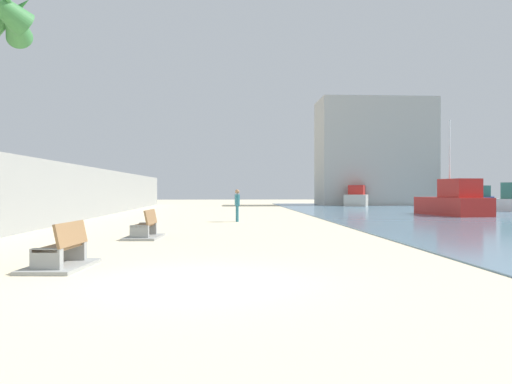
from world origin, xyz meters
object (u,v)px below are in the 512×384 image
boat_far_left (358,198)px  bench_far (145,231)px  boat_far_right (511,201)px  boat_outer (454,202)px  bench_near (62,257)px  person_walking (237,203)px  boat_nearest (483,199)px

boat_far_left → bench_far: bearing=-115.0°
boat_far_right → boat_outer: size_ratio=0.74×
bench_near → boat_far_right: size_ratio=0.49×
bench_near → boat_far_left: size_ratio=0.36×
bench_far → person_walking: size_ratio=1.29×
bench_near → bench_far: (0.70, 6.80, 0.00)m
person_walking → bench_far: bearing=-110.4°
person_walking → boat_far_left: boat_far_left is taller
bench_far → boat_far_left: 38.17m
person_walking → boat_nearest: 33.85m
person_walking → boat_outer: boat_outer is taller
boat_far_left → boat_outer: 20.27m
bench_far → boat_far_left: bearing=65.0°
person_walking → boat_outer: size_ratio=0.28×
bench_near → bench_far: 6.83m
boat_far_left → boat_outer: (0.99, -20.25, 0.08)m
bench_near → boat_nearest: 48.43m
bench_near → person_walking: size_ratio=1.30×
person_walking → boat_far_left: bearing=63.4°
boat_nearest → person_walking: bearing=-136.8°
boat_nearest → boat_far_left: boat_far_left is taller
bench_near → boat_outer: bearing=49.8°
boat_far_right → boat_far_left: 16.41m
boat_far_right → boat_outer: 9.26m
boat_far_right → boat_nearest: bearing=72.4°
person_walking → bench_near: bearing=-104.3°
bench_near → person_walking: (4.04, 15.82, 0.74)m
bench_far → boat_nearest: bearing=49.0°
bench_far → boat_far_right: (24.23, 20.30, 0.58)m
boat_far_right → person_walking: bearing=-151.6°
bench_near → boat_far_left: 44.68m
bench_far → bench_near: bearing=-95.8°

